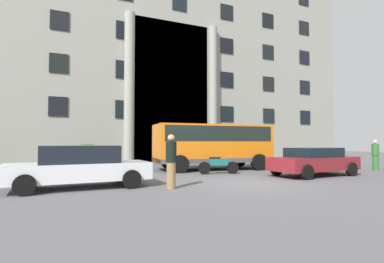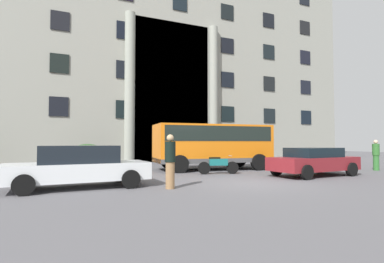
% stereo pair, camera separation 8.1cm
% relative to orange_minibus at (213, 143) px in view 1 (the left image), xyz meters
% --- Properties ---
extents(ground_plane, '(80.00, 64.00, 0.12)m').
position_rel_orange_minibus_xyz_m(ground_plane, '(-1.35, -5.50, -1.58)').
color(ground_plane, '#59585C').
extents(office_building_facade, '(39.20, 9.64, 18.24)m').
position_rel_orange_minibus_xyz_m(office_building_facade, '(-1.35, 11.98, 7.60)').
color(office_building_facade, gray).
rests_on(office_building_facade, ground_plane).
extents(orange_minibus, '(6.64, 3.17, 2.51)m').
position_rel_orange_minibus_xyz_m(orange_minibus, '(0.00, 0.00, 0.00)').
color(orange_minibus, orange).
rests_on(orange_minibus, ground_plane).
extents(bus_stop_sign, '(0.44, 0.08, 2.45)m').
position_rel_orange_minibus_xyz_m(bus_stop_sign, '(4.58, 1.75, 0.01)').
color(bus_stop_sign, '#929B17').
rests_on(bus_stop_sign, ground_plane).
extents(hedge_planter_west, '(1.43, 0.94, 1.54)m').
position_rel_orange_minibus_xyz_m(hedge_planter_west, '(3.65, 4.74, -0.78)').
color(hedge_planter_west, gray).
rests_on(hedge_planter_west, ground_plane).
extents(hedge_planter_entrance_right, '(1.98, 0.81, 1.43)m').
position_rel_orange_minibus_xyz_m(hedge_planter_entrance_right, '(-6.32, 5.31, -0.83)').
color(hedge_planter_entrance_right, slate).
rests_on(hedge_planter_entrance_right, ground_plane).
extents(parked_hatchback_near, '(4.35, 2.17, 1.29)m').
position_rel_orange_minibus_xyz_m(parked_hatchback_near, '(2.79, -4.64, -0.84)').
color(parked_hatchback_near, maroon).
rests_on(parked_hatchback_near, ground_plane).
extents(parked_compact_extra, '(4.65, 2.12, 1.43)m').
position_rel_orange_minibus_xyz_m(parked_compact_extra, '(-7.25, -4.18, -0.79)').
color(parked_compact_extra, white).
rests_on(parked_compact_extra, ground_plane).
extents(motorcycle_near_kerb, '(1.96, 0.74, 0.89)m').
position_rel_orange_minibus_xyz_m(motorcycle_near_kerb, '(-0.88, -2.20, -1.06)').
color(motorcycle_near_kerb, black).
rests_on(motorcycle_near_kerb, ground_plane).
extents(motorcycle_far_end, '(2.08, 0.62, 0.89)m').
position_rel_orange_minibus_xyz_m(motorcycle_far_end, '(4.95, -2.06, -1.06)').
color(motorcycle_far_end, black).
rests_on(motorcycle_far_end, ground_plane).
extents(pedestrian_child_trailing, '(0.36, 0.36, 1.80)m').
position_rel_orange_minibus_xyz_m(pedestrian_child_trailing, '(-4.47, -5.55, -0.61)').
color(pedestrian_child_trailing, olive).
rests_on(pedestrian_child_trailing, ground_plane).
extents(pedestrian_woman_dark_dress, '(0.36, 0.36, 1.68)m').
position_rel_orange_minibus_xyz_m(pedestrian_woman_dark_dress, '(8.03, -3.97, -0.68)').
color(pedestrian_woman_dark_dress, '#2F6A2E').
rests_on(pedestrian_woman_dark_dress, ground_plane).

